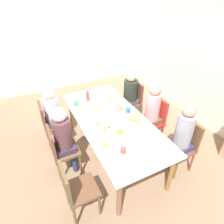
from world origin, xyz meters
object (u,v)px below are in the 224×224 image
(cup_0, at_px, (123,150))
(person_1, at_px, (130,93))
(chair_4, at_px, (50,122))
(plate_1, at_px, (95,110))
(dining_table, at_px, (112,123))
(bottle_1, at_px, (109,134))
(person_0, at_px, (183,134))
(cup_5, at_px, (128,110))
(person_4, at_px, (53,112))
(bottle_0, at_px, (88,96))
(cup_4, at_px, (114,148))
(person_3, at_px, (152,110))
(chair_0, at_px, (184,144))
(cup_3, at_px, (106,130))
(plate_5, at_px, (97,124))
(chair_5, at_px, (60,149))
(chair_3, at_px, (155,118))
(plate_3, at_px, (120,133))
(chair_1, at_px, (133,100))
(plate_0, at_px, (105,146))
(plate_4, at_px, (120,109))
(chair_2, at_px, (75,188))
(cup_2, at_px, (102,100))
(plate_2, at_px, (110,99))
(cup_1, at_px, (76,104))
(person_5, at_px, (64,136))
(bowl_0, at_px, (135,118))

(cup_0, bearing_deg, person_1, 146.12)
(chair_4, bearing_deg, plate_1, 61.33)
(dining_table, height_order, bottle_1, bottle_1)
(person_0, xyz_separation_m, cup_5, (-0.84, -0.46, 0.07))
(person_4, distance_m, plate_1, 0.78)
(bottle_0, relative_size, bottle_1, 0.89)
(person_0, xyz_separation_m, cup_4, (-0.15, -1.09, 0.08))
(person_3, xyz_separation_m, bottle_0, (-0.75, -0.95, 0.14))
(person_0, distance_m, plate_1, 1.48)
(chair_0, distance_m, person_3, 0.81)
(person_1, xyz_separation_m, cup_3, (1.02, -1.04, 0.12))
(cup_5, height_order, bottle_1, bottle_1)
(cup_4, bearing_deg, cup_0, 41.98)
(chair_0, xyz_separation_m, person_0, (0.00, -0.09, 0.23))
(person_0, xyz_separation_m, person_4, (-1.54, -1.62, -0.04))
(person_0, xyz_separation_m, plate_5, (-0.74, -1.08, 0.05))
(chair_5, xyz_separation_m, cup_4, (0.62, 0.62, 0.31))
(chair_3, relative_size, plate_3, 4.23)
(person_4, bearing_deg, chair_1, 90.00)
(plate_0, relative_size, plate_4, 1.07)
(chair_5, height_order, plate_3, chair_5)
(chair_2, distance_m, cup_2, 1.71)
(chair_5, xyz_separation_m, cup_5, (-0.07, 1.25, 0.30))
(cup_2, bearing_deg, chair_3, 53.89)
(chair_1, xyz_separation_m, cup_5, (0.70, -0.55, 0.30))
(person_1, distance_m, plate_1, 1.05)
(cup_4, bearing_deg, plate_5, 179.13)
(cup_4, bearing_deg, plate_2, 155.86)
(dining_table, distance_m, plate_3, 0.38)
(chair_0, height_order, bottle_0, bottle_0)
(chair_4, bearing_deg, cup_1, 80.02)
(cup_1, xyz_separation_m, cup_2, (0.08, 0.48, -0.00))
(person_0, relative_size, bottle_0, 6.02)
(plate_0, xyz_separation_m, cup_0, (0.21, 0.17, 0.02))
(person_5, relative_size, cup_0, 10.42)
(bottle_0, bearing_deg, chair_1, 91.12)
(chair_4, bearing_deg, bottle_0, 88.48)
(chair_1, relative_size, cup_5, 7.15)
(chair_3, height_order, bottle_0, bottle_0)
(plate_3, bearing_deg, plate_0, -65.05)
(dining_table, xyz_separation_m, bottle_1, (0.42, -0.26, 0.18))
(chair_5, bearing_deg, person_4, 173.14)
(cup_3, bearing_deg, plate_0, -27.35)
(chair_2, xyz_separation_m, bowl_0, (-0.59, 1.22, 0.31))
(chair_2, distance_m, person_4, 1.55)
(chair_5, xyz_separation_m, plate_5, (0.03, 0.62, 0.28))
(cup_3, height_order, cup_4, cup_3)
(chair_3, relative_size, plate_5, 3.89)
(cup_0, bearing_deg, plate_2, 160.98)
(chair_0, relative_size, plate_4, 4.24)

